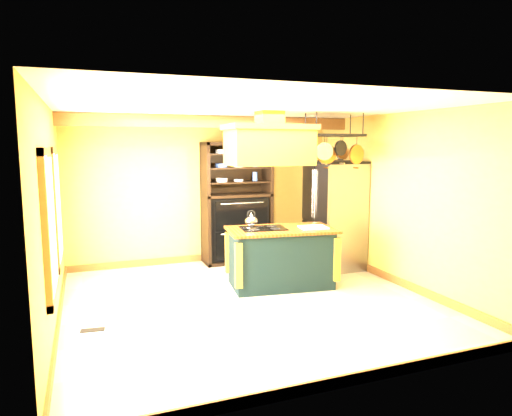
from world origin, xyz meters
TOP-DOWN VIEW (x-y plane):
  - floor at (0.00, 0.00)m, footprint 5.00×5.00m
  - ceiling at (0.00, 0.00)m, footprint 5.00×5.00m
  - wall_back at (0.00, 2.50)m, footprint 5.00×0.02m
  - wall_front at (0.00, -2.50)m, footprint 5.00×0.02m
  - wall_left at (-2.50, 0.00)m, footprint 0.02×5.00m
  - wall_right at (2.50, 0.00)m, footprint 0.02×5.00m
  - ceiling_beam at (0.00, 1.70)m, footprint 5.00×0.15m
  - window_near at (-2.47, -0.80)m, footprint 0.06×1.06m
  - window_far at (-2.47, 0.60)m, footprint 0.06×1.06m
  - kitchen_island at (0.71, 0.51)m, footprint 1.75×1.11m
  - range_hood at (0.52, 0.51)m, footprint 1.32×0.75m
  - pot_rack at (1.63, 0.51)m, footprint 1.01×0.46m
  - refrigerator at (2.07, 1.22)m, footprint 0.81×0.96m
  - hutch at (0.56, 2.26)m, footprint 1.27×0.58m
  - floor_register at (-2.10, -0.30)m, footprint 0.29×0.15m

SIDE VIEW (x-z plane):
  - floor at x=0.00m, z-range 0.00..0.00m
  - floor_register at x=-2.10m, z-range 0.00..0.01m
  - kitchen_island at x=0.71m, z-range -0.09..1.02m
  - hutch at x=0.56m, z-range -0.25..2.00m
  - refrigerator at x=2.07m, z-range -0.02..1.86m
  - wall_back at x=0.00m, z-range 0.00..2.70m
  - wall_front at x=0.00m, z-range 0.00..2.70m
  - wall_left at x=-2.50m, z-range 0.00..2.70m
  - wall_right at x=2.50m, z-range 0.00..2.70m
  - window_near at x=-2.47m, z-range 0.62..2.18m
  - window_far at x=-2.47m, z-range 0.62..2.18m
  - range_hood at x=0.52m, z-range 1.83..2.63m
  - pot_rack at x=1.63m, z-range 1.83..2.63m
  - ceiling_beam at x=0.00m, z-range 2.49..2.69m
  - ceiling at x=0.00m, z-range 2.70..2.70m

